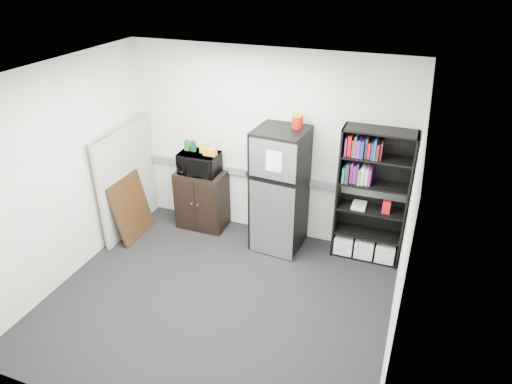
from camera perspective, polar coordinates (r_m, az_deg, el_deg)
floor at (r=5.71m, az=-4.84°, el=-13.36°), size 4.00×4.00×0.00m
wall_back at (r=6.39m, az=1.27°, el=5.77°), size 4.00×0.02×2.70m
wall_right at (r=4.53m, az=18.16°, el=-5.73°), size 0.02×3.50×2.70m
wall_left at (r=6.00m, az=-23.01°, el=1.91°), size 0.02×3.50×2.70m
ceiling at (r=4.43m, az=-6.27°, el=13.94°), size 4.00×3.50×0.02m
electrical_raceway at (r=6.54m, az=1.14°, el=2.02°), size 3.92×0.05×0.10m
wall_note at (r=6.42m, az=-1.71°, el=7.81°), size 0.14×0.00×0.10m
bookshelf at (r=6.12m, az=14.27°, el=-0.70°), size 0.90×0.34×1.85m
cubicle_partition at (r=6.90m, az=-15.77°, el=1.51°), size 0.06×1.30×1.62m
cabinet at (r=6.90m, az=-6.76°, el=-0.93°), size 0.72×0.48×0.90m
microwave at (r=6.62m, az=-7.11°, el=3.62°), size 0.57×0.39×0.31m
snack_box_a at (r=6.64m, az=-8.64°, el=5.79°), size 0.08×0.07×0.15m
snack_box_b at (r=6.60m, az=-7.87°, el=5.69°), size 0.08×0.07×0.15m
snack_box_c at (r=6.54m, az=-6.75°, el=5.50°), size 0.08×0.07×0.14m
snack_bag at (r=6.44m, az=-5.77°, el=5.01°), size 0.18×0.10×0.10m
refrigerator at (r=6.21m, az=2.95°, el=0.23°), size 0.71×0.73×1.75m
coffee_can at (r=5.90m, az=5.21°, el=8.89°), size 0.15×0.15×0.20m
framed_poster at (r=6.86m, az=-15.32°, el=-1.88°), size 0.24×0.72×0.91m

